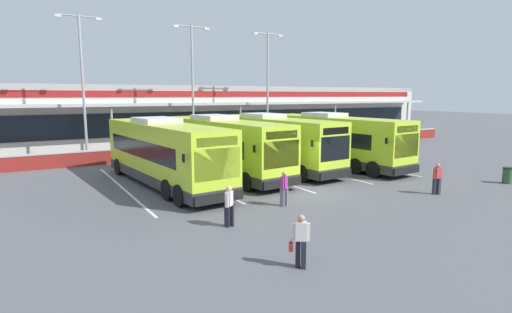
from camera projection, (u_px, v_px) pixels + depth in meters
ground_plane at (310, 191)px, 21.52m from camera, size 200.00×200.00×0.00m
terminal_building at (157, 114)px, 44.01m from camera, size 70.00×13.00×6.00m
red_barrier_wall at (202, 150)px, 33.80m from camera, size 60.00×0.40×1.10m
coach_bus_leftmost at (164, 154)px, 22.73m from camera, size 3.76×12.32×3.78m
coach_bus_left_centre at (222, 147)px, 25.71m from camera, size 3.76×12.32×3.78m
coach_bus_centre at (271, 143)px, 27.98m from camera, size 3.76×12.32×3.78m
coach_bus_right_centre at (333, 141)px, 29.25m from camera, size 3.76×12.32×3.78m
bay_stripe_far_west at (122, 187)px, 22.43m from camera, size 0.14×13.00×0.01m
bay_stripe_west at (193, 179)px, 24.53m from camera, size 0.14×13.00×0.01m
bay_stripe_mid_west at (253, 173)px, 26.63m from camera, size 0.14×13.00×0.01m
bay_stripe_centre at (305, 167)px, 28.74m from camera, size 0.14×13.00×0.01m
bay_stripe_mid_east at (349, 162)px, 30.84m from camera, size 0.14×13.00×0.01m
pedestrian_with_handbag at (300, 240)px, 11.92m from camera, size 0.60×0.54×1.62m
pedestrian_in_dark_coat at (437, 178)px, 20.77m from camera, size 0.54×0.32×1.62m
pedestrian_child at (284, 187)px, 18.57m from camera, size 0.49×0.39×1.62m
pedestrian_approaching_bus at (229, 205)px, 15.65m from camera, size 0.46×0.43×1.62m
lamp_post_west at (82, 79)px, 30.76m from camera, size 3.24×0.28×11.00m
lamp_post_centre at (193, 81)px, 35.33m from camera, size 3.24×0.28×11.00m
lamp_post_east at (268, 82)px, 39.44m from camera, size 3.24×0.28×11.00m
litter_bin at (507, 175)px, 23.42m from camera, size 0.54×0.54×0.93m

